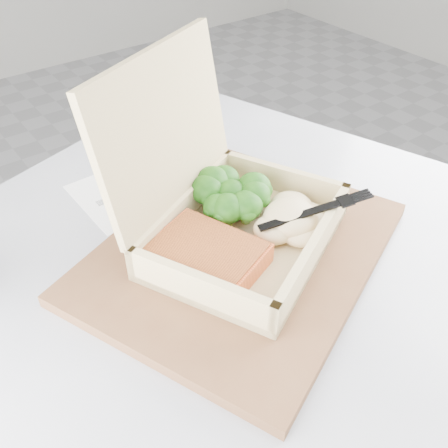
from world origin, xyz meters
TOP-DOWN VIEW (x-y plane):
  - floor at (0.00, 0.00)m, footprint 4.00×4.00m
  - cafe_table at (-0.47, -0.53)m, footprint 0.97×0.97m
  - serving_tray at (-0.44, -0.51)m, footprint 0.45×0.41m
  - takeout_container at (-0.45, -0.48)m, footprint 0.30×0.29m
  - salmon_fillet at (-0.50, -0.52)m, footprint 0.13×0.14m
  - broccoli_pile at (-0.42, -0.45)m, footprint 0.11×0.11m
  - mashed_potatoes at (-0.38, -0.53)m, footprint 0.11×0.09m
  - plastic_fork at (-0.40, -0.54)m, footprint 0.14×0.07m
  - receipt at (-0.52, -0.31)m, footprint 0.08×0.14m

SIDE VIEW (x-z plane):
  - floor at x=0.00m, z-range 0.00..0.00m
  - cafe_table at x=-0.47m, z-range 0.17..0.89m
  - receipt at x=-0.52m, z-range 0.72..0.72m
  - serving_tray at x=-0.44m, z-range 0.72..0.74m
  - salmon_fillet at x=-0.50m, z-range 0.75..0.77m
  - mashed_potatoes at x=-0.38m, z-range 0.75..0.78m
  - broccoli_pile at x=-0.42m, z-range 0.75..0.78m
  - plastic_fork at x=-0.40m, z-range 0.77..0.79m
  - takeout_container at x=-0.45m, z-range 0.68..0.90m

